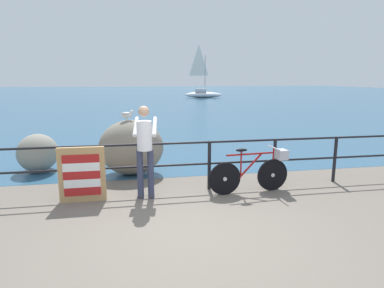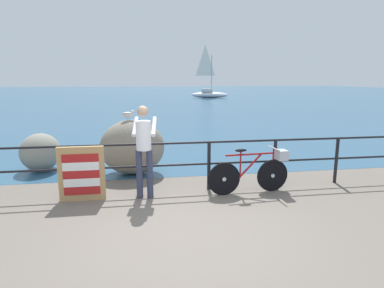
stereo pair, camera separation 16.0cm
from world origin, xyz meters
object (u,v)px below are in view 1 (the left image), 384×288
(bicycle, at_px, (256,170))
(sailboat, at_px, (203,92))
(folded_deckchair_stack, at_px, (82,175))
(breakwater_boulder_left, at_px, (38,153))
(person_at_railing, at_px, (145,148))
(breakwater_boulder_main, at_px, (131,147))
(seagull, at_px, (127,114))

(bicycle, distance_m, sailboat, 33.02)
(folded_deckchair_stack, distance_m, breakwater_boulder_left, 2.71)
(person_at_railing, height_order, sailboat, sailboat)
(breakwater_boulder_main, relative_size, seagull, 4.47)
(person_at_railing, relative_size, folded_deckchair_stack, 1.71)
(breakwater_boulder_main, xyz_separation_m, sailboat, (8.37, 30.73, 0.05))
(sailboat, bearing_deg, seagull, -90.95)
(breakwater_boulder_main, bearing_deg, breakwater_boulder_left, 163.74)
(bicycle, distance_m, breakwater_boulder_left, 5.33)
(bicycle, height_order, breakwater_boulder_main, breakwater_boulder_main)
(person_at_railing, height_order, breakwater_boulder_left, person_at_railing)
(bicycle, bearing_deg, person_at_railing, 173.91)
(seagull, bearing_deg, breakwater_boulder_left, 154.27)
(bicycle, relative_size, folded_deckchair_stack, 1.63)
(seagull, xyz_separation_m, sailboat, (8.45, 30.74, -0.74))
(bicycle, height_order, breakwater_boulder_left, breakwater_boulder_left)
(folded_deckchair_stack, xyz_separation_m, breakwater_boulder_left, (-1.38, 2.34, -0.05))
(breakwater_boulder_main, bearing_deg, bicycle, -35.45)
(bicycle, xyz_separation_m, folded_deckchair_stack, (-3.37, 0.08, 0.06))
(person_at_railing, bearing_deg, sailboat, -6.90)
(bicycle, distance_m, seagull, 3.24)
(seagull, relative_size, sailboat, 0.06)
(person_at_railing, xyz_separation_m, seagull, (-0.34, 1.69, 0.46))
(folded_deckchair_stack, relative_size, breakwater_boulder_main, 0.68)
(breakwater_boulder_left, relative_size, sailboat, 0.18)
(person_at_railing, xyz_separation_m, breakwater_boulder_left, (-2.55, 2.36, -0.53))
(seagull, distance_m, sailboat, 31.89)
(sailboat, bearing_deg, breakwater_boulder_main, -90.82)
(breakwater_boulder_main, relative_size, sailboat, 0.25)
(bicycle, distance_m, folded_deckchair_stack, 3.37)
(breakwater_boulder_main, height_order, seagull, seagull)
(bicycle, distance_m, person_at_railing, 2.27)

